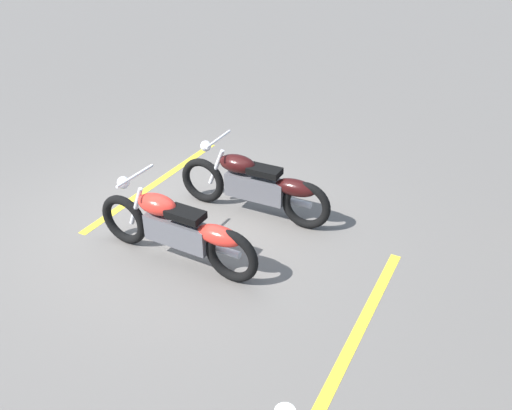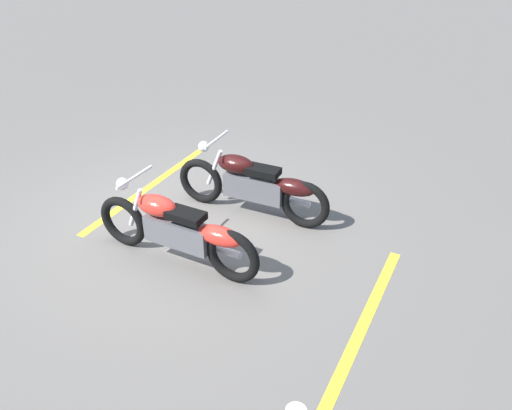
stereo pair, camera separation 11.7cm
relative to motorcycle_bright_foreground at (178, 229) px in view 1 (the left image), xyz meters
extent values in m
plane|color=#66605B|center=(-0.61, 0.69, -0.46)|extent=(60.00, 60.00, 0.00)
torus|color=black|center=(-0.84, -0.06, -0.13)|extent=(0.68, 0.16, 0.67)
torus|color=black|center=(0.72, 0.05, -0.13)|extent=(0.68, 0.16, 0.67)
cube|color=#59595E|center=(-0.01, 0.00, -0.04)|extent=(0.85, 0.28, 0.32)
ellipsoid|color=red|center=(-0.28, -0.02, 0.26)|extent=(0.54, 0.32, 0.24)
ellipsoid|color=red|center=(0.56, 0.04, 0.10)|extent=(0.58, 0.28, 0.22)
cube|color=black|center=(0.12, 0.01, 0.24)|extent=(0.46, 0.27, 0.09)
cylinder|color=silver|center=(-0.61, -0.05, 0.13)|extent=(0.27, 0.08, 0.56)
cylinder|color=silver|center=(-0.56, -0.04, 0.56)|extent=(0.08, 0.62, 0.04)
sphere|color=silver|center=(-0.76, -0.06, 0.42)|extent=(0.15, 0.15, 0.15)
cylinder|color=silver|center=(0.38, 0.16, -0.20)|extent=(0.70, 0.14, 0.09)
torus|color=black|center=(-0.66, 1.29, -0.13)|extent=(0.68, 0.19, 0.67)
torus|color=black|center=(0.89, 1.48, -0.13)|extent=(0.68, 0.19, 0.67)
cube|color=#59595E|center=(0.17, 1.39, -0.04)|extent=(0.86, 0.32, 0.32)
ellipsoid|color=black|center=(-0.10, 1.35, 0.26)|extent=(0.55, 0.34, 0.24)
ellipsoid|color=black|center=(0.73, 1.46, 0.10)|extent=(0.58, 0.31, 0.22)
cube|color=black|center=(0.29, 1.40, 0.24)|extent=(0.47, 0.29, 0.09)
cylinder|color=silver|center=(-0.43, 1.31, 0.13)|extent=(0.27, 0.09, 0.56)
cylinder|color=silver|center=(-0.38, 1.32, 0.56)|extent=(0.11, 0.62, 0.04)
sphere|color=silver|center=(-0.58, 1.30, 0.42)|extent=(0.15, 0.15, 0.15)
cylinder|color=silver|center=(0.55, 1.57, -0.20)|extent=(0.71, 0.17, 0.09)
cube|color=yellow|center=(-1.61, 1.33, -0.46)|extent=(0.41, 3.20, 0.01)
cube|color=yellow|center=(2.28, -0.07, -0.46)|extent=(0.41, 3.20, 0.01)
camera|label=1|loc=(3.51, -3.73, 3.33)|focal=36.56mm
camera|label=2|loc=(3.41, -3.80, 3.33)|focal=36.56mm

